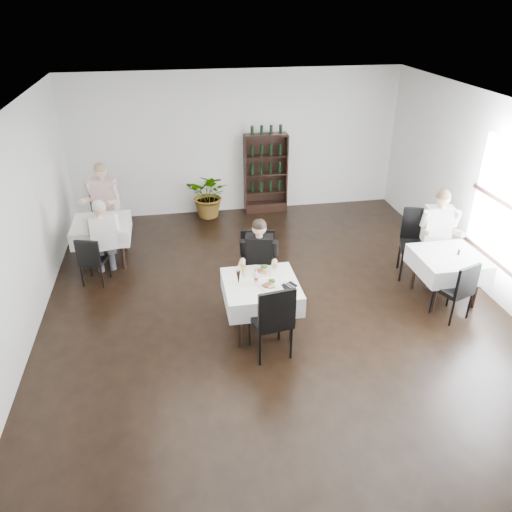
{
  "coord_description": "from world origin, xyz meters",
  "views": [
    {
      "loc": [
        -1.4,
        -5.84,
        4.36
      ],
      "look_at": [
        -0.34,
        0.2,
        1.09
      ],
      "focal_mm": 35.0,
      "sensor_mm": 36.0,
      "label": 1
    }
  ],
  "objects_px": {
    "wine_shelf": "(266,174)",
    "diner_main": "(259,259)",
    "main_table": "(261,292)",
    "potted_tree": "(210,195)"
  },
  "relations": [
    {
      "from": "wine_shelf",
      "to": "diner_main",
      "type": "height_order",
      "value": "wine_shelf"
    },
    {
      "from": "wine_shelf",
      "to": "potted_tree",
      "type": "relative_size",
      "value": 1.74
    },
    {
      "from": "main_table",
      "to": "potted_tree",
      "type": "height_order",
      "value": "potted_tree"
    },
    {
      "from": "main_table",
      "to": "wine_shelf",
      "type": "bearing_deg",
      "value": 78.22
    },
    {
      "from": "main_table",
      "to": "diner_main",
      "type": "distance_m",
      "value": 0.57
    },
    {
      "from": "main_table",
      "to": "diner_main",
      "type": "height_order",
      "value": "diner_main"
    },
    {
      "from": "wine_shelf",
      "to": "diner_main",
      "type": "bearing_deg",
      "value": -102.45
    },
    {
      "from": "wine_shelf",
      "to": "diner_main",
      "type": "relative_size",
      "value": 1.19
    },
    {
      "from": "main_table",
      "to": "diner_main",
      "type": "bearing_deg",
      "value": 83.16
    },
    {
      "from": "main_table",
      "to": "potted_tree",
      "type": "xyz_separation_m",
      "value": [
        -0.34,
        4.2,
        -0.12
      ]
    }
  ]
}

